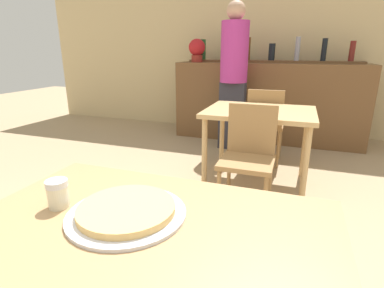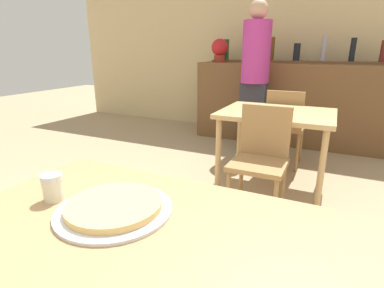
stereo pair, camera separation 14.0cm
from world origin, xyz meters
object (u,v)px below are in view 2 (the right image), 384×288
object	(u,v)px
potted_plant	(220,49)
chair_far_side_back	(285,123)
cheese_shaker	(52,188)
person_standing	(255,72)
chair_far_side_front	(261,154)
pizza_tray	(114,207)

from	to	relation	value
potted_plant	chair_far_side_back	bearing A→B (deg)	-41.12
cheese_shaker	person_standing	distance (m)	3.09
chair_far_side_front	pizza_tray	xyz separation A→B (m)	(-0.18, -1.46, 0.24)
chair_far_side_back	pizza_tray	bearing A→B (deg)	85.94
pizza_tray	person_standing	bearing A→B (deg)	95.43
chair_far_side_back	person_standing	size ratio (longest dim) A/B	0.47
chair_far_side_front	cheese_shaker	world-z (taller)	chair_far_side_front
chair_far_side_back	potted_plant	bearing A→B (deg)	-41.12
pizza_tray	person_standing	distance (m)	3.08
pizza_tray	cheese_shaker	bearing A→B (deg)	-172.63
chair_far_side_back	potted_plant	xyz separation A→B (m)	(-1.14, 1.00, 0.77)
chair_far_side_front	cheese_shaker	bearing A→B (deg)	-106.35
pizza_tray	potted_plant	xyz separation A→B (m)	(-0.96, 3.58, 0.52)
chair_far_side_back	cheese_shaker	distance (m)	2.67
chair_far_side_back	cheese_shaker	size ratio (longest dim) A/B	8.58
pizza_tray	person_standing	xyz separation A→B (m)	(-0.29, 3.05, 0.25)
chair_far_side_front	cheese_shaker	distance (m)	1.58
cheese_shaker	person_standing	size ratio (longest dim) A/B	0.06
chair_far_side_front	cheese_shaker	size ratio (longest dim) A/B	8.58
chair_far_side_back	potted_plant	world-z (taller)	potted_plant
person_standing	chair_far_side_front	bearing A→B (deg)	-73.42
pizza_tray	cheese_shaker	xyz separation A→B (m)	(-0.25, -0.03, 0.03)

